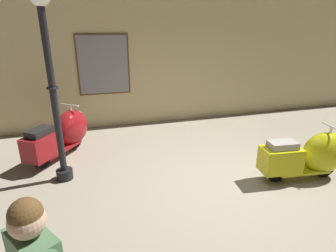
% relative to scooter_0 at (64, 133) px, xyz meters
% --- Properties ---
extents(ground_plane, '(60.00, 60.00, 0.00)m').
position_rel_scooter_0_xyz_m(ground_plane, '(2.70, -2.12, -0.46)').
color(ground_plane, gray).
extents(showroom_back_wall, '(18.00, 0.24, 3.67)m').
position_rel_scooter_0_xyz_m(showroom_back_wall, '(2.69, 1.58, 1.38)').
color(showroom_back_wall, '#CCB784').
rests_on(showroom_back_wall, ground).
extents(scooter_0, '(1.35, 1.61, 1.01)m').
position_rel_scooter_0_xyz_m(scooter_0, '(0.00, 0.00, 0.00)').
color(scooter_0, black).
rests_on(scooter_0, ground).
extents(scooter_1, '(1.62, 0.62, 0.97)m').
position_rel_scooter_0_xyz_m(scooter_1, '(4.21, -2.27, -0.02)').
color(scooter_1, black).
rests_on(scooter_1, ground).
extents(lamppost, '(0.31, 0.31, 3.13)m').
position_rel_scooter_0_xyz_m(lamppost, '(0.04, -1.10, 1.36)').
color(lamppost, black).
rests_on(lamppost, ground).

